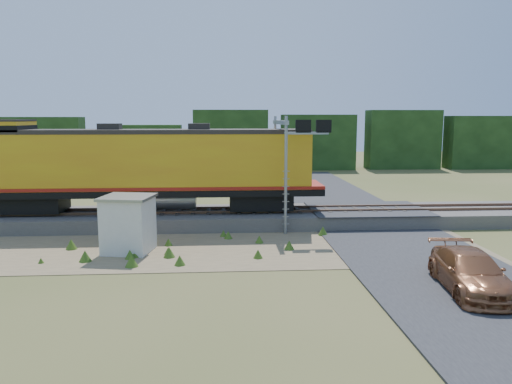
{
  "coord_description": "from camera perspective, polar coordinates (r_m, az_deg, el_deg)",
  "views": [
    {
      "loc": [
        -1.83,
        -23.59,
        6.37
      ],
      "look_at": [
        -0.05,
        3.0,
        2.4
      ],
      "focal_mm": 35.0,
      "sensor_mm": 36.0,
      "label": 1
    }
  ],
  "objects": [
    {
      "name": "shed",
      "position": [
        24.55,
        -14.39,
        -3.54
      ],
      "size": [
        2.67,
        2.67,
        2.72
      ],
      "rotation": [
        0.0,
        0.0,
        -0.19
      ],
      "color": "silver",
      "rests_on": "ground"
    },
    {
      "name": "signal_gantry",
      "position": [
        29.23,
        3.54,
        5.57
      ],
      "size": [
        2.57,
        6.2,
        6.48
      ],
      "color": "gray",
      "rests_on": "ground"
    },
    {
      "name": "tree_line_north",
      "position": [
        61.71,
        -2.14,
        5.4
      ],
      "size": [
        130.0,
        3.0,
        6.5
      ],
      "color": "black",
      "rests_on": "ground"
    },
    {
      "name": "ballast",
      "position": [
        30.25,
        -0.29,
        -2.91
      ],
      "size": [
        70.0,
        5.0,
        0.8
      ],
      "primitive_type": "cube",
      "color": "slate",
      "rests_on": "ground"
    },
    {
      "name": "rails",
      "position": [
        30.15,
        -0.29,
        -2.02
      ],
      "size": [
        70.0,
        1.54,
        0.16
      ],
      "color": "brown",
      "rests_on": "ballast"
    },
    {
      "name": "car",
      "position": [
        20.24,
        23.32,
        -8.39
      ],
      "size": [
        2.67,
        5.3,
        1.48
      ],
      "primitive_type": "imported",
      "rotation": [
        0.0,
        0.0,
        -0.12
      ],
      "color": "#9A5D39",
      "rests_on": "ground"
    },
    {
      "name": "locomotive",
      "position": [
        30.1,
        -12.92,
        2.95
      ],
      "size": [
        20.65,
        3.15,
        5.33
      ],
      "color": "black",
      "rests_on": "rails"
    },
    {
      "name": "dirt_shoulder",
      "position": [
        24.92,
        -4.12,
        -6.33
      ],
      "size": [
        26.0,
        8.0,
        0.03
      ],
      "primitive_type": "cube",
      "color": "#8C7754",
      "rests_on": "ground"
    },
    {
      "name": "weed_clumps",
      "position": [
        24.59,
        -7.65,
        -6.62
      ],
      "size": [
        15.0,
        6.2,
        0.56
      ],
      "primitive_type": null,
      "color": "#3D5F1B",
      "rests_on": "ground"
    },
    {
      "name": "ground",
      "position": [
        24.51,
        0.58,
        -6.59
      ],
      "size": [
        140.0,
        140.0,
        0.0
      ],
      "primitive_type": "plane",
      "color": "#475123",
      "rests_on": "ground"
    },
    {
      "name": "road",
      "position": [
        26.64,
        15.72,
        -5.49
      ],
      "size": [
        7.0,
        66.0,
        0.86
      ],
      "color": "#38383A",
      "rests_on": "ground"
    }
  ]
}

